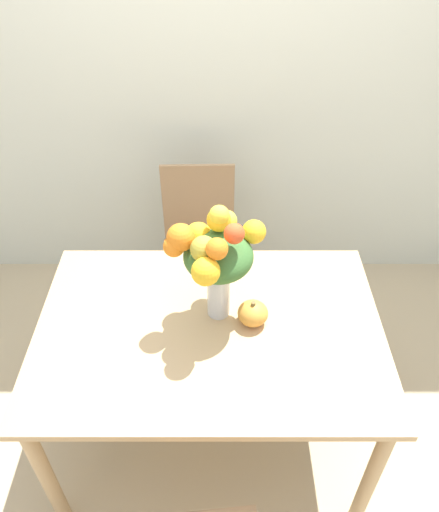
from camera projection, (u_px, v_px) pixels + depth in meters
name	position (u px, v px, depth m)	size (l,w,h in m)	color
ground_plane	(212.00, 429.00, 2.51)	(12.00, 12.00, 0.00)	tan
wall_back	(213.00, 67.00, 2.60)	(8.00, 0.06, 2.70)	silver
dining_table	(211.00, 343.00, 2.07)	(1.39, 0.95, 0.78)	tan
flower_vase	(216.00, 255.00, 1.86)	(0.38, 0.40, 0.49)	silver
pumpkin	(254.00, 313.00, 1.99)	(0.12, 0.12, 0.11)	gold
dining_chair_near_window	(200.00, 248.00, 2.83)	(0.43, 0.43, 0.95)	#9E7A56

